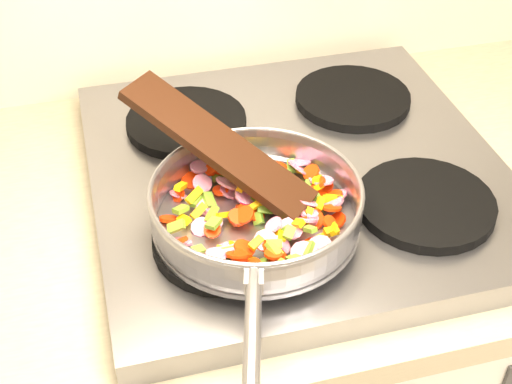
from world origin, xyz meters
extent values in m
cube|color=#939399|center=(-0.70, 1.67, 0.92)|extent=(0.60, 0.60, 0.04)
cylinder|color=black|center=(-0.84, 1.52, 0.95)|extent=(0.19, 0.19, 0.02)
cylinder|color=black|center=(-0.56, 1.52, 0.95)|extent=(0.19, 0.19, 0.02)
cylinder|color=black|center=(-0.84, 1.81, 0.95)|extent=(0.19, 0.19, 0.02)
cylinder|color=black|center=(-0.56, 1.81, 0.95)|extent=(0.19, 0.19, 0.02)
cylinder|color=#9E9EA5|center=(-0.80, 1.54, 0.96)|extent=(0.27, 0.27, 0.01)
torus|color=#9E9EA5|center=(-0.80, 1.54, 0.99)|extent=(0.32, 0.32, 0.05)
torus|color=#9E9EA5|center=(-0.80, 1.54, 1.01)|extent=(0.27, 0.27, 0.01)
cylinder|color=#9E9EA5|center=(-0.86, 1.32, 1.00)|extent=(0.07, 0.19, 0.02)
cube|color=#9E9EA5|center=(-0.84, 1.40, 1.00)|extent=(0.03, 0.03, 0.02)
cube|color=#679B29|center=(-0.71, 1.58, 0.97)|extent=(0.03, 0.02, 0.02)
cylinder|color=red|center=(-0.84, 1.63, 0.99)|extent=(0.02, 0.02, 0.02)
cylinder|color=#CA1361|center=(-0.82, 1.60, 0.97)|extent=(0.04, 0.04, 0.02)
cylinder|color=red|center=(-0.85, 1.62, 0.97)|extent=(0.03, 0.03, 0.02)
cube|color=#FFB00A|center=(-0.71, 1.61, 0.97)|extent=(0.02, 0.02, 0.01)
cylinder|color=red|center=(-0.81, 1.55, 0.97)|extent=(0.03, 0.02, 0.03)
cube|color=#679B29|center=(-0.72, 1.55, 0.98)|extent=(0.02, 0.02, 0.01)
cube|color=#679B29|center=(-0.84, 1.44, 0.98)|extent=(0.02, 0.02, 0.01)
cylinder|color=red|center=(-0.86, 1.63, 0.97)|extent=(0.04, 0.03, 0.02)
cube|color=#FFB00A|center=(-0.74, 1.44, 0.97)|extent=(0.01, 0.02, 0.02)
cylinder|color=red|center=(-0.79, 1.61, 0.98)|extent=(0.03, 0.03, 0.02)
cylinder|color=red|center=(-0.74, 1.45, 0.96)|extent=(0.03, 0.03, 0.02)
cylinder|color=red|center=(-0.90, 1.51, 0.98)|extent=(0.03, 0.03, 0.02)
cube|color=#679B29|center=(-0.75, 1.59, 0.98)|extent=(0.02, 0.02, 0.01)
cylinder|color=red|center=(-0.71, 1.56, 0.98)|extent=(0.02, 0.03, 0.02)
cube|color=#679B29|center=(-0.77, 1.48, 0.98)|extent=(0.02, 0.02, 0.01)
cube|color=#FFB00A|center=(-0.76, 1.56, 0.98)|extent=(0.02, 0.02, 0.02)
cube|color=#FFB00A|center=(-0.89, 1.55, 0.97)|extent=(0.02, 0.02, 0.01)
cylinder|color=#CA1361|center=(-0.80, 1.56, 0.98)|extent=(0.04, 0.04, 0.02)
cube|color=#679B29|center=(-0.75, 1.56, 0.97)|extent=(0.02, 0.02, 0.02)
cylinder|color=red|center=(-0.69, 1.57, 0.97)|extent=(0.03, 0.03, 0.01)
cylinder|color=#CA1361|center=(-0.74, 1.47, 0.96)|extent=(0.04, 0.04, 0.02)
cube|color=#679B29|center=(-0.78, 1.49, 0.98)|extent=(0.02, 0.02, 0.02)
cylinder|color=red|center=(-0.69, 1.55, 0.97)|extent=(0.03, 0.03, 0.01)
cylinder|color=#CA1361|center=(-0.73, 1.53, 0.98)|extent=(0.05, 0.04, 0.03)
cylinder|color=#CA1361|center=(-0.73, 1.52, 0.98)|extent=(0.04, 0.05, 0.02)
cylinder|color=red|center=(-0.83, 1.44, 0.98)|extent=(0.03, 0.04, 0.02)
cube|color=#FFB00A|center=(-0.78, 1.61, 0.97)|extent=(0.01, 0.02, 0.01)
cylinder|color=#CA1361|center=(-0.76, 1.54, 0.96)|extent=(0.04, 0.04, 0.02)
cube|color=#679B29|center=(-0.72, 1.62, 0.97)|extent=(0.02, 0.03, 0.01)
cube|color=#679B29|center=(-0.82, 1.65, 0.97)|extent=(0.02, 0.02, 0.02)
cylinder|color=#CA1361|center=(-0.87, 1.46, 0.98)|extent=(0.03, 0.02, 0.02)
cylinder|color=#CA1361|center=(-0.87, 1.53, 0.97)|extent=(0.03, 0.03, 0.02)
cube|color=#FFB00A|center=(-0.71, 1.48, 0.98)|extent=(0.02, 0.02, 0.01)
cube|color=#FFB00A|center=(-0.87, 1.58, 0.98)|extent=(0.03, 0.03, 0.02)
cube|color=#FFB00A|center=(-0.75, 1.62, 0.97)|extent=(0.02, 0.02, 0.01)
cylinder|color=red|center=(-0.74, 1.47, 0.97)|extent=(0.04, 0.04, 0.01)
cube|color=#FFB00A|center=(-0.81, 1.61, 0.98)|extent=(0.02, 0.03, 0.01)
cube|color=#679B29|center=(-0.88, 1.48, 0.98)|extent=(0.02, 0.02, 0.01)
cylinder|color=#CA1361|center=(-0.87, 1.47, 0.98)|extent=(0.04, 0.04, 0.01)
cylinder|color=red|center=(-0.81, 1.56, 0.96)|extent=(0.03, 0.03, 0.02)
cylinder|color=#CA1361|center=(-0.76, 1.44, 0.98)|extent=(0.05, 0.04, 0.02)
cylinder|color=#CA1361|center=(-0.74, 1.51, 0.98)|extent=(0.04, 0.04, 0.03)
cube|color=#FFB00A|center=(-0.81, 1.43, 0.97)|extent=(0.02, 0.02, 0.02)
cylinder|color=red|center=(-0.88, 1.46, 0.97)|extent=(0.03, 0.03, 0.02)
cube|color=#FFB00A|center=(-0.74, 1.53, 0.97)|extent=(0.02, 0.02, 0.02)
cylinder|color=#CA1361|center=(-0.71, 1.57, 0.96)|extent=(0.04, 0.04, 0.01)
cube|color=#FFB00A|center=(-0.72, 1.48, 0.97)|extent=(0.02, 0.01, 0.01)
cube|color=#FFB00A|center=(-0.84, 1.54, 0.97)|extent=(0.03, 0.02, 0.02)
cube|color=#FFB00A|center=(-0.78, 1.48, 0.98)|extent=(0.02, 0.02, 0.01)
cylinder|color=red|center=(-0.89, 1.61, 0.97)|extent=(0.02, 0.03, 0.02)
cylinder|color=red|center=(-0.80, 1.45, 0.98)|extent=(0.03, 0.03, 0.01)
cube|color=#FFB00A|center=(-0.87, 1.56, 0.98)|extent=(0.03, 0.02, 0.02)
cube|color=#FFB00A|center=(-0.79, 1.63, 0.98)|extent=(0.02, 0.02, 0.02)
cylinder|color=red|center=(-0.72, 1.56, 0.97)|extent=(0.03, 0.04, 0.02)
cylinder|color=red|center=(-0.86, 1.52, 0.97)|extent=(0.03, 0.03, 0.01)
cube|color=#FFB00A|center=(-0.85, 1.49, 0.97)|extent=(0.02, 0.02, 0.01)
cube|color=#FFB00A|center=(-0.71, 1.57, 0.98)|extent=(0.02, 0.02, 0.01)
cube|color=#679B29|center=(-0.84, 1.64, 0.98)|extent=(0.02, 0.02, 0.02)
cylinder|color=red|center=(-0.79, 1.57, 0.98)|extent=(0.03, 0.03, 0.01)
cylinder|color=#CA1361|center=(-0.76, 1.49, 0.98)|extent=(0.04, 0.04, 0.02)
cylinder|color=#CA1361|center=(-0.69, 1.53, 0.97)|extent=(0.04, 0.04, 0.02)
cube|color=#679B29|center=(-0.90, 1.53, 0.98)|extent=(0.02, 0.02, 0.02)
cylinder|color=#CA1361|center=(-0.87, 1.46, 0.97)|extent=(0.04, 0.03, 0.02)
cylinder|color=#CA1361|center=(-0.86, 1.57, 0.97)|extent=(0.04, 0.04, 0.03)
cube|color=#679B29|center=(-0.79, 1.61, 0.97)|extent=(0.02, 0.02, 0.02)
cylinder|color=#CA1361|center=(-0.85, 1.64, 0.99)|extent=(0.03, 0.03, 0.01)
cylinder|color=red|center=(-0.80, 1.54, 0.97)|extent=(0.03, 0.03, 0.02)
cylinder|color=red|center=(-0.70, 1.56, 0.97)|extent=(0.02, 0.02, 0.01)
cylinder|color=#CA1361|center=(-0.90, 1.52, 0.96)|extent=(0.03, 0.03, 0.02)
cube|color=#FFB00A|center=(-0.83, 1.46, 0.97)|extent=(0.02, 0.02, 0.02)
cylinder|color=#CA1361|center=(-0.78, 1.47, 0.98)|extent=(0.03, 0.03, 0.02)
cube|color=#FFB00A|center=(-0.70, 1.57, 0.99)|extent=(0.02, 0.02, 0.02)
cube|color=#FFB00A|center=(-0.71, 1.53, 0.98)|extent=(0.02, 0.02, 0.02)
cylinder|color=#CA1361|center=(-0.82, 1.43, 0.97)|extent=(0.04, 0.03, 0.02)
cube|color=#679B29|center=(-0.73, 1.46, 0.98)|extent=(0.02, 0.02, 0.01)
cube|color=#FFB00A|center=(-0.78, 1.64, 0.98)|extent=(0.02, 0.01, 0.01)
cube|color=#679B29|center=(-0.74, 1.48, 0.98)|extent=(0.02, 0.02, 0.01)
cylinder|color=red|center=(-0.71, 1.49, 0.98)|extent=(0.03, 0.03, 0.02)
cube|color=#FFB00A|center=(-0.69, 1.54, 0.97)|extent=(0.03, 0.01, 0.01)
cube|color=#679B29|center=(-0.78, 1.54, 0.98)|extent=(0.02, 0.02, 0.01)
cube|color=#679B29|center=(-0.89, 1.56, 0.98)|extent=(0.02, 0.02, 0.01)
cylinder|color=#CA1361|center=(-0.70, 1.57, 0.98)|extent=(0.04, 0.04, 0.02)
cylinder|color=red|center=(-0.82, 1.53, 0.98)|extent=(0.03, 0.03, 0.02)
cube|color=#679B29|center=(-0.86, 1.52, 0.98)|extent=(0.02, 0.02, 0.01)
cylinder|color=#CA1361|center=(-0.73, 1.56, 0.97)|extent=(0.04, 0.03, 0.02)
cylinder|color=red|center=(-0.81, 1.53, 0.98)|extent=(0.03, 0.04, 0.02)
cylinder|color=#CA1361|center=(-0.85, 1.54, 0.97)|extent=(0.03, 0.03, 0.02)
cube|color=#679B29|center=(-0.85, 1.54, 0.98)|extent=(0.02, 0.02, 0.02)
cylinder|color=red|center=(-0.70, 1.52, 0.98)|extent=(0.03, 0.03, 0.02)
cylinder|color=#CA1361|center=(-0.85, 1.61, 0.98)|extent=(0.04, 0.03, 0.02)
cube|color=#679B29|center=(-0.81, 1.45, 0.97)|extent=(0.02, 0.02, 0.01)
cube|color=#679B29|center=(-0.87, 1.58, 0.98)|extent=(0.02, 0.02, 0.01)
cube|color=#679B29|center=(-0.80, 1.46, 0.98)|extent=(0.02, 0.02, 0.02)
cylinder|color=red|center=(-0.78, 1.58, 0.99)|extent=(0.03, 0.03, 0.00)
cylinder|color=#CA1361|center=(-0.82, 1.60, 0.98)|extent=(0.04, 0.05, 0.03)
cylinder|color=red|center=(-0.80, 1.47, 0.98)|extent=(0.02, 0.03, 0.02)
cylinder|color=#CA1361|center=(-0.77, 1.57, 0.98)|extent=(0.04, 0.04, 0.01)
cube|color=#679B29|center=(-0.77, 1.51, 0.97)|extent=(0.03, 0.02, 0.02)
cube|color=#FFB00A|center=(-0.70, 1.56, 0.98)|extent=(0.02, 0.02, 0.02)
cube|color=#FFB00A|center=(-0.80, 1.54, 0.98)|extent=(0.03, 0.01, 0.02)
cylinder|color=red|center=(-0.74, 1.63, 0.97)|extent=(0.03, 0.03, 0.01)
cylinder|color=#CA1361|center=(-0.68, 1.55, 0.97)|extent=(0.03, 0.03, 0.02)
cylinder|color=#CA1361|center=(-0.85, 1.48, 0.97)|extent=(0.04, 0.04, 0.02)
cube|color=#679B29|center=(-0.75, 1.52, 0.97)|extent=(0.02, 0.02, 0.02)
cube|color=#679B29|center=(-0.73, 1.54, 0.97)|extent=(0.02, 0.02, 0.02)
cylinder|color=red|center=(-0.73, 1.51, 0.97)|extent=(0.03, 0.04, 0.03)
cube|color=#679B29|center=(-0.71, 1.54, 0.97)|extent=(0.02, 0.02, 0.02)
cylinder|color=#CA1361|center=(-0.72, 1.60, 0.98)|extent=(0.03, 0.04, 0.03)
cylinder|color=#CA1361|center=(-0.88, 1.61, 0.96)|extent=(0.04, 0.04, 0.02)
cylinder|color=red|center=(-0.84, 1.46, 0.98)|extent=(0.03, 0.03, 0.02)
cube|color=#679B29|center=(-0.79, 1.55, 0.97)|extent=(0.02, 0.03, 0.02)
cylinder|color=#CA1361|center=(-0.78, 1.50, 0.99)|extent=(0.03, 0.03, 0.02)
cube|color=#679B29|center=(-0.73, 1.55, 0.98)|extent=(0.02, 0.02, 0.01)
cylinder|color=red|center=(-0.82, 1.53, 0.97)|extent=(0.03, 0.03, 0.01)
cylinder|color=red|center=(-0.75, 1.51, 0.97)|extent=(0.03, 0.03, 0.02)
cube|color=#679B29|center=(-0.75, 1.43, 0.97)|extent=(0.02, 0.01, 0.02)
cylinder|color=red|center=(-0.82, 1.64, 0.98)|extent=(0.04, 0.04, 0.01)
cube|color=#679B29|center=(-0.79, 1.50, 0.97)|extent=(0.02, 0.02, 0.02)
cube|color=#679B29|center=(-0.77, 1.54, 0.98)|extent=(0.03, 0.01, 0.02)
cube|color=#679B29|center=(-0.81, 1.61, 0.98)|extent=(0.02, 0.02, 0.02)
cube|color=#FFB00A|center=(-0.78, 1.50, 0.97)|extent=(0.02, 0.01, 0.01)
cube|color=#679B29|center=(-0.79, 1.46, 0.98)|extent=(0.02, 0.02, 0.01)
cube|color=#FFB00A|center=(-0.74, 1.51, 0.98)|extent=(0.02, 0.02, 0.02)
cube|color=#679B29|center=(-0.77, 1.50, 0.98)|extent=(0.02, 0.02, 0.01)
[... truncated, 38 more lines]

